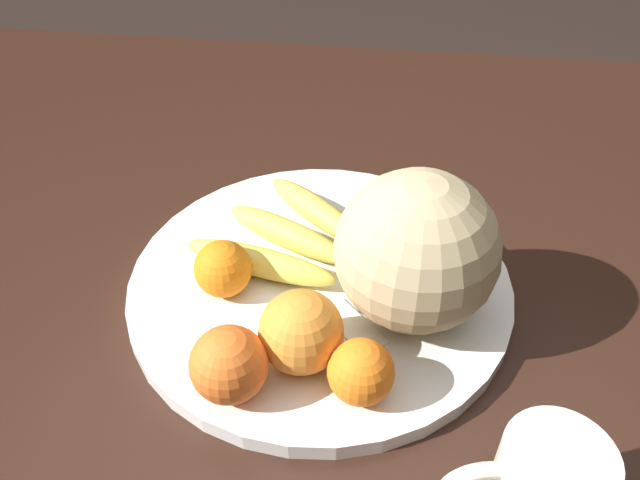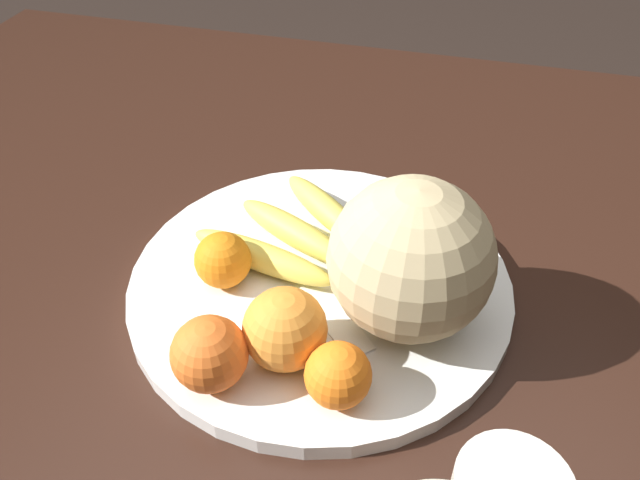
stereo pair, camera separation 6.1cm
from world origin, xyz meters
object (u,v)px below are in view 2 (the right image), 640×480
orange_mid_center (209,354)px  fruit_bowl (320,282)px  melon (411,259)px  orange_front_right (223,260)px  orange_front_left (285,329)px  kitchen_table (272,297)px  banana_bunch (296,234)px  orange_back_left (338,375)px  produce_tag (343,329)px

orange_mid_center → fruit_bowl: bearing=69.0°
melon → orange_front_right: melon is taller
fruit_bowl → orange_mid_center: orange_mid_center is taller
melon → orange_front_left: 0.13m
kitchen_table → banana_bunch: 0.13m
fruit_bowl → orange_front_left: orange_front_left is taller
fruit_bowl → orange_front_left: 0.12m
kitchen_table → fruit_bowl: bearing=-34.6°
orange_front_right → kitchen_table: bearing=78.9°
orange_mid_center → orange_back_left: bearing=5.5°
orange_front_right → banana_bunch: bearing=52.4°
banana_bunch → orange_front_left: 0.15m
orange_mid_center → orange_front_left: bearing=35.8°
orange_front_left → orange_front_right: size_ratio=1.31×
melon → orange_mid_center: (-0.15, -0.12, -0.04)m
kitchen_table → banana_bunch: bearing=-18.2°
fruit_bowl → orange_mid_center: size_ratio=5.90×
kitchen_table → orange_mid_center: (0.02, -0.20, 0.14)m
orange_back_left → produce_tag: size_ratio=0.80×
orange_front_left → kitchen_table: bearing=114.5°
produce_tag → fruit_bowl: bearing=167.1°
banana_bunch → produce_tag: (0.08, -0.10, -0.02)m
kitchen_table → banana_bunch: size_ratio=7.09×
orange_front_left → melon: bearing=38.7°
banana_bunch → melon: bearing=177.3°
kitchen_table → orange_front_right: 0.16m
kitchen_table → orange_mid_center: orange_mid_center is taller
banana_bunch → orange_front_left: (0.04, -0.15, 0.02)m
orange_front_left → orange_mid_center: orange_front_left is taller
orange_back_left → produce_tag: orange_back_left is taller
kitchen_table → orange_mid_center: size_ratio=21.14×
banana_bunch → orange_mid_center: (-0.02, -0.19, 0.02)m
orange_front_left → fruit_bowl: bearing=88.7°
fruit_bowl → orange_front_left: (-0.00, -0.11, 0.05)m
melon → orange_mid_center: bearing=-142.3°
kitchen_table → produce_tag: produce_tag is taller
fruit_bowl → orange_back_left: size_ratio=6.90×
orange_front_right → orange_front_left: bearing=-40.9°
fruit_bowl → orange_back_left: (0.05, -0.14, 0.04)m
banana_bunch → orange_mid_center: orange_mid_center is taller
produce_tag → orange_back_left: bearing=-34.2°
orange_front_left → orange_back_left: orange_front_left is taller
kitchen_table → melon: melon is taller
melon → orange_front_right: 0.19m
melon → orange_front_left: (-0.09, -0.08, -0.04)m
orange_mid_center → orange_back_left: (0.11, 0.01, -0.00)m
fruit_bowl → banana_bunch: (-0.04, 0.04, 0.02)m
melon → orange_back_left: bearing=-110.8°
orange_front_left → orange_front_right: (-0.09, 0.08, -0.01)m
banana_bunch → fruit_bowl: bearing=160.0°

